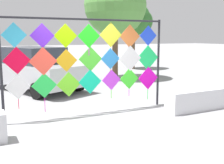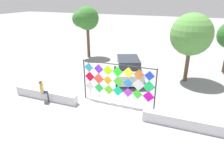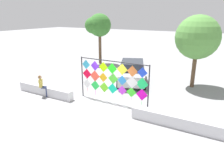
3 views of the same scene
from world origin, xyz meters
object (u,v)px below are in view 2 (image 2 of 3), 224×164
Objects in this scene: kite_display_rack at (118,80)px; seated_vendor at (43,89)px; tree_broadleaf at (86,18)px; tree_palm_like at (192,35)px; parked_car at (128,69)px.

seated_vendor is (-4.58, -1.42, -0.78)m from kite_display_rack.
tree_broadleaf reaches higher than tree_palm_like.
kite_display_rack is at bearing -123.14° from tree_palm_like.
tree_broadleaf is at bearing 102.53° from seated_vendor.
tree_palm_like is (8.32, 7.16, 2.80)m from seated_vendor.
tree_palm_like is at bearing 17.76° from parked_car.
tree_palm_like is at bearing 56.86° from kite_display_rack.
tree_palm_like is (3.74, 5.73, 2.02)m from kite_display_rack.
kite_display_rack is 7.14m from tree_palm_like.
tree_broadleaf reaches higher than seated_vendor.
tree_palm_like is at bearing 40.71° from seated_vendor.
tree_broadleaf is (-6.85, 8.81, 2.52)m from kite_display_rack.
seated_vendor is at bearing -77.47° from tree_broadleaf.
tree_palm_like reaches higher than kite_display_rack.
seated_vendor is 0.30× the size of parked_car.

